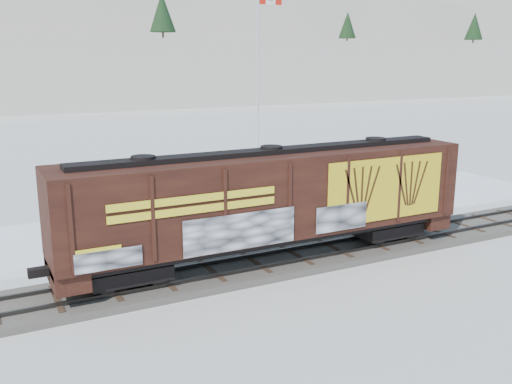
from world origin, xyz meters
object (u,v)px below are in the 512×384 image
car_white (293,195)px  car_dark (383,181)px  hopper_railcar (271,198)px  car_silver (220,209)px  flagpole (259,110)px

car_white → car_dark: (7.09, 0.35, 0.09)m
hopper_railcar → car_silver: (0.53, 6.58, -2.11)m
car_white → car_silver: bearing=87.1°
hopper_railcar → car_dark: (12.98, 8.43, -2.19)m
flagpole → car_white: size_ratio=3.18×
flagpole → car_silver: (-7.18, -9.27, -4.21)m
flagpole → car_silver: 12.45m
hopper_railcar → flagpole: bearing=64.1°
hopper_railcar → flagpole: size_ratio=1.32×
car_white → car_dark: size_ratio=0.78×
car_white → flagpole: bearing=-31.7°
flagpole → car_silver: flagpole is taller
flagpole → car_dark: size_ratio=2.48×
hopper_railcar → car_dark: 15.63m
car_silver → car_white: bearing=-89.6°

